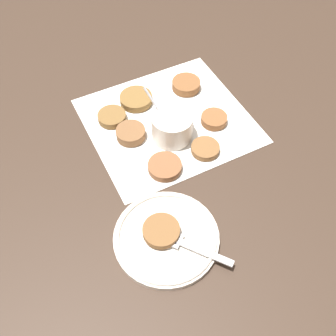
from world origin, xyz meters
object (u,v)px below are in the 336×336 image
object	(u,v)px
fritter_on_plate	(161,231)
serving_plate	(166,237)
sauce_bowl	(172,127)
fork	(182,242)

from	to	relation	value
fritter_on_plate	serving_plate	bearing A→B (deg)	-66.71
sauce_bowl	fork	distance (m)	0.26
serving_plate	fritter_on_plate	size ratio (longest dim) A/B	2.84
sauce_bowl	fritter_on_plate	bearing A→B (deg)	-132.72
serving_plate	fork	bearing A→B (deg)	-67.92
sauce_bowl	fork	world-z (taller)	sauce_bowl
serving_plate	fritter_on_plate	distance (m)	0.02
sauce_bowl	serving_plate	world-z (taller)	sauce_bowl
sauce_bowl	fritter_on_plate	xyz separation A→B (m)	(-0.16, -0.18, -0.01)
fork	serving_plate	bearing A→B (deg)	112.08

